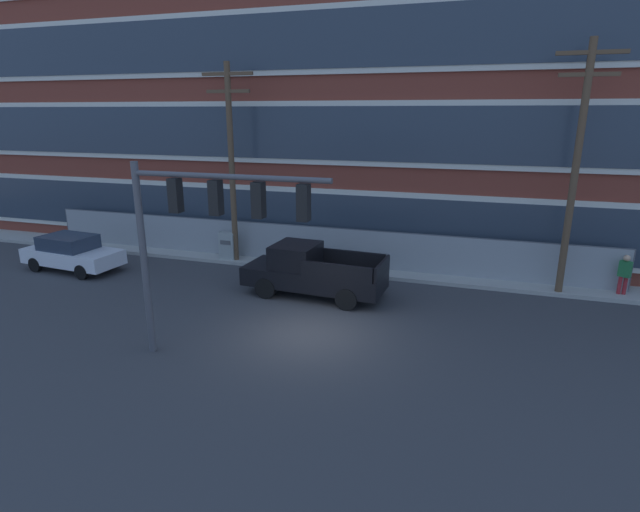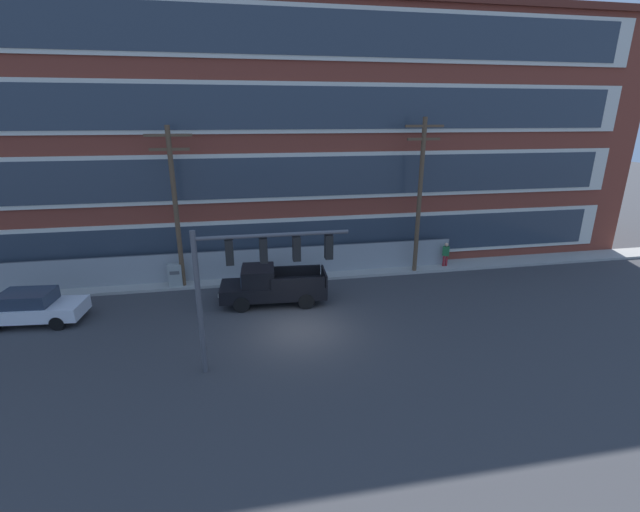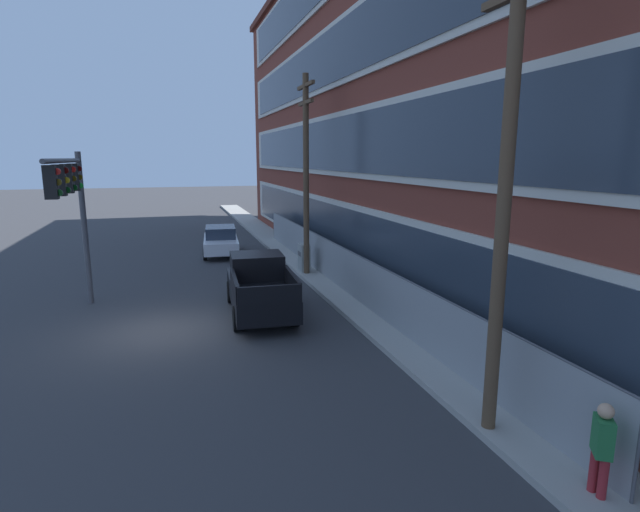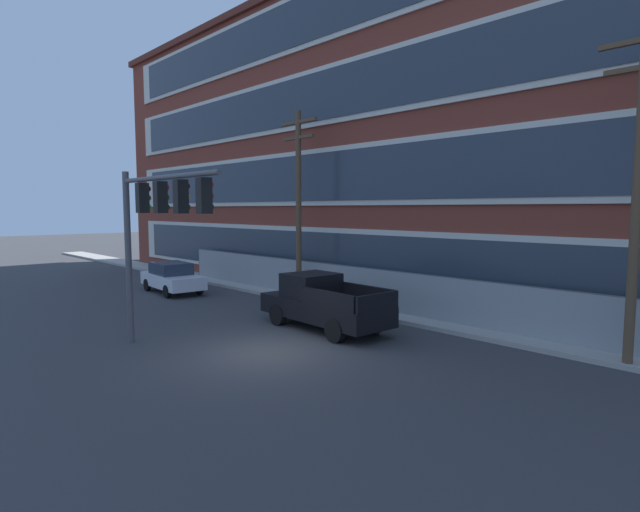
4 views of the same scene
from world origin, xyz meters
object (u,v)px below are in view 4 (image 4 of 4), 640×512
object	(u,v)px
traffic_signal_mast	(154,216)
utility_pole_midblock	(638,183)
utility_pole_near_corner	(299,198)
pickup_truck_black	(322,303)
sedan_white	(172,277)
electrical_cabinet	(293,285)

from	to	relation	value
traffic_signal_mast	utility_pole_midblock	size ratio (longest dim) A/B	0.61
utility_pole_near_corner	pickup_truck_black	bearing A→B (deg)	-32.47
traffic_signal_mast	pickup_truck_black	size ratio (longest dim) A/B	1.01
pickup_truck_black	utility_pole_midblock	bearing A→B (deg)	17.72
sedan_white	electrical_cabinet	xyz separation A→B (m)	(6.01, 3.17, -0.09)
utility_pole_midblock	traffic_signal_mast	bearing A→B (deg)	-139.18
sedan_white	utility_pole_midblock	distance (m)	20.83
sedan_white	utility_pole_near_corner	world-z (taller)	utility_pole_near_corner
traffic_signal_mast	utility_pole_midblock	distance (m)	13.33
utility_pole_midblock	electrical_cabinet	world-z (taller)	utility_pole_midblock
sedan_white	utility_pole_midblock	xyz separation A→B (m)	(20.16, 3.07, 4.24)
traffic_signal_mast	sedan_white	xyz separation A→B (m)	(-10.10, 5.62, -3.33)
utility_pole_near_corner	utility_pole_midblock	distance (m)	13.75
utility_pole_near_corner	utility_pole_midblock	world-z (taller)	utility_pole_midblock
utility_pole_near_corner	electrical_cabinet	size ratio (longest dim) A/B	6.21
utility_pole_near_corner	electrical_cabinet	xyz separation A→B (m)	(-0.40, -0.01, -4.15)
utility_pole_midblock	sedan_white	bearing A→B (deg)	-171.34
utility_pole_midblock	utility_pole_near_corner	bearing A→B (deg)	179.55
traffic_signal_mast	pickup_truck_black	world-z (taller)	traffic_signal_mast
utility_pole_near_corner	utility_pole_midblock	size ratio (longest dim) A/B	0.96
sedan_white	utility_pole_near_corner	distance (m)	8.23
utility_pole_near_corner	traffic_signal_mast	bearing A→B (deg)	-67.29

